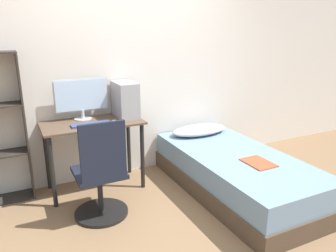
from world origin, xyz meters
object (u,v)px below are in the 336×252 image
(office_chair, at_px, (101,181))
(pc_tower, at_px, (125,100))
(keyboard, at_px, (91,124))
(monitor, at_px, (81,97))
(bed, at_px, (235,173))

(office_chair, relative_size, pc_tower, 2.51)
(pc_tower, bearing_deg, keyboard, -158.65)
(keyboard, bearing_deg, office_chair, -96.54)
(monitor, bearing_deg, bed, -32.96)
(keyboard, relative_size, pc_tower, 1.03)
(office_chair, bearing_deg, pc_tower, 54.10)
(bed, bearing_deg, office_chair, 174.86)
(office_chair, height_order, bed, office_chair)
(monitor, height_order, pc_tower, monitor)
(keyboard, distance_m, pc_tower, 0.50)
(monitor, distance_m, keyboard, 0.36)
(office_chair, distance_m, bed, 1.46)
(office_chair, relative_size, bed, 0.48)
(monitor, relative_size, pc_tower, 1.47)
(monitor, height_order, keyboard, monitor)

